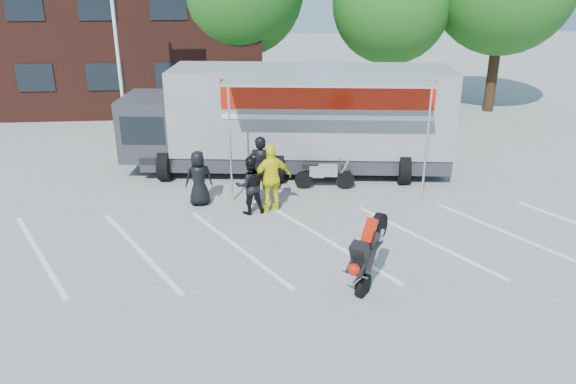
{
  "coord_description": "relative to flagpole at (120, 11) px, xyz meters",
  "views": [
    {
      "loc": [
        -1.94,
        -11.59,
        6.46
      ],
      "look_at": [
        -0.88,
        1.31,
        1.3
      ],
      "focal_mm": 35.0,
      "sensor_mm": 36.0,
      "label": 1
    }
  ],
  "objects": [
    {
      "name": "parked_motorcycle",
      "position": [
        6.8,
        -5.22,
        -5.05
      ],
      "size": [
        1.97,
        0.84,
        1.0
      ],
      "primitive_type": null,
      "rotation": [
        0.0,
        0.0,
        1.47
      ],
      "color": "#AAAAAF",
      "rests_on": "ground"
    },
    {
      "name": "spectator_leather_b",
      "position": [
        4.77,
        -5.97,
        -4.07
      ],
      "size": [
        0.81,
        0.63,
        1.97
      ],
      "primitive_type": "imported",
      "rotation": [
        0.0,
        0.0,
        2.89
      ],
      "color": "black",
      "rests_on": "ground"
    },
    {
      "name": "office_building",
      "position": [
        -3.76,
        8.0,
        -1.55
      ],
      "size": [
        18.0,
        8.0,
        7.0
      ],
      "primitive_type": "cube",
      "color": "#411C15",
      "rests_on": "ground"
    },
    {
      "name": "spectator_leather_c",
      "position": [
        4.43,
        -6.93,
        -4.22
      ],
      "size": [
        0.94,
        0.8,
        1.67
      ],
      "primitive_type": "imported",
      "rotation": [
        0.0,
        0.0,
        3.38
      ],
      "color": "black",
      "rests_on": "ground"
    },
    {
      "name": "spectator_leather_a",
      "position": [
        2.97,
        -6.21,
        -4.24
      ],
      "size": [
        0.88,
        0.66,
        1.63
      ],
      "primitive_type": "imported",
      "rotation": [
        0.0,
        0.0,
        3.34
      ],
      "color": "black",
      "rests_on": "ground"
    },
    {
      "name": "spectator_hivis",
      "position": [
        5.05,
        -6.83,
        -4.07
      ],
      "size": [
        1.25,
        0.83,
        1.97
      ],
      "primitive_type": "imported",
      "rotation": [
        0.0,
        0.0,
        3.47
      ],
      "color": "#FFFA0D",
      "rests_on": "ground"
    },
    {
      "name": "transporter_truck",
      "position": [
        6.03,
        -3.5,
        -5.05
      ],
      "size": [
        11.6,
        6.61,
        3.51
      ],
      "primitive_type": null,
      "rotation": [
        0.0,
        0.0,
        -0.12
      ],
      "color": "gray",
      "rests_on": "ground"
    },
    {
      "name": "ground",
      "position": [
        6.24,
        -10.0,
        -5.05
      ],
      "size": [
        100.0,
        100.0,
        0.0
      ],
      "primitive_type": "plane",
      "color": "#999894",
      "rests_on": "ground"
    },
    {
      "name": "tree_mid",
      "position": [
        11.24,
        5.0,
        -0.11
      ],
      "size": [
        5.44,
        5.44,
        7.68
      ],
      "color": "#382314",
      "rests_on": "ground"
    },
    {
      "name": "flagpole",
      "position": [
        0.0,
        0.0,
        0.0
      ],
      "size": [
        1.61,
        0.12,
        8.0
      ],
      "color": "white",
      "rests_on": "ground"
    },
    {
      "name": "parking_bay_lines",
      "position": [
        6.24,
        -9.0,
        -5.05
      ],
      "size": [
        18.09,
        13.33,
        0.01
      ],
      "primitive_type": "cube",
      "rotation": [
        0.0,
        0.0,
        0.52
      ],
      "color": "white",
      "rests_on": "ground"
    },
    {
      "name": "stunt_bike_rider",
      "position": [
        7.07,
        -11.01,
        -5.05
      ],
      "size": [
        1.52,
        1.7,
        1.84
      ],
      "primitive_type": null,
      "rotation": [
        0.0,
        0.0,
        -0.64
      ],
      "color": "black",
      "rests_on": "ground"
    }
  ]
}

